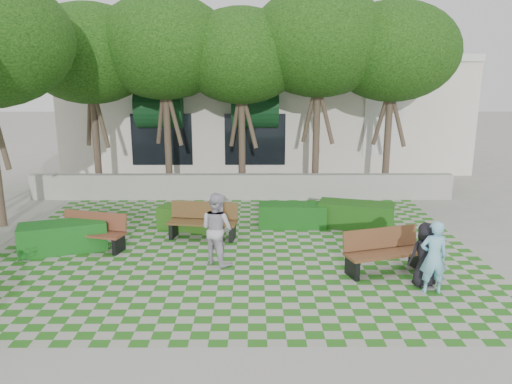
{
  "coord_description": "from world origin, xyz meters",
  "views": [
    {
      "loc": [
        0.44,
        -11.14,
        4.49
      ],
      "look_at": [
        0.5,
        1.5,
        1.4
      ],
      "focal_mm": 35.0,
      "sensor_mm": 36.0,
      "label": 1
    }
  ],
  "objects_px": {
    "hedge_midleft": "(191,218)",
    "person_blue": "(434,257)",
    "bench_west": "(92,232)",
    "hedge_west": "(63,237)",
    "bench_mid": "(203,221)",
    "bench_east": "(384,252)",
    "hedge_midright": "(292,215)",
    "hedge_east": "(356,215)",
    "person_dark": "(425,255)",
    "person_white": "(217,229)"
  },
  "relations": [
    {
      "from": "hedge_east",
      "to": "bench_mid",
      "type": "bearing_deg",
      "value": -168.3
    },
    {
      "from": "person_blue",
      "to": "person_white",
      "type": "xyz_separation_m",
      "value": [
        -4.55,
        1.62,
        0.09
      ]
    },
    {
      "from": "bench_west",
      "to": "person_dark",
      "type": "bearing_deg",
      "value": -1.31
    },
    {
      "from": "bench_mid",
      "to": "person_white",
      "type": "bearing_deg",
      "value": -66.07
    },
    {
      "from": "person_blue",
      "to": "person_white",
      "type": "distance_m",
      "value": 4.83
    },
    {
      "from": "hedge_east",
      "to": "hedge_midleft",
      "type": "xyz_separation_m",
      "value": [
        -4.81,
        -0.1,
        -0.05
      ]
    },
    {
      "from": "bench_east",
      "to": "person_white",
      "type": "relative_size",
      "value": 1.14
    },
    {
      "from": "bench_east",
      "to": "hedge_west",
      "type": "height_order",
      "value": "bench_east"
    },
    {
      "from": "person_dark",
      "to": "person_white",
      "type": "bearing_deg",
      "value": -25.17
    },
    {
      "from": "bench_east",
      "to": "person_blue",
      "type": "height_order",
      "value": "person_blue"
    },
    {
      "from": "bench_mid",
      "to": "hedge_west",
      "type": "distance_m",
      "value": 3.6
    },
    {
      "from": "bench_mid",
      "to": "bench_east",
      "type": "bearing_deg",
      "value": -20.39
    },
    {
      "from": "person_blue",
      "to": "person_dark",
      "type": "distance_m",
      "value": 0.35
    },
    {
      "from": "bench_west",
      "to": "bench_east",
      "type": "bearing_deg",
      "value": 2.92
    },
    {
      "from": "bench_west",
      "to": "hedge_midright",
      "type": "xyz_separation_m",
      "value": [
        5.29,
        1.87,
        -0.11
      ]
    },
    {
      "from": "bench_east",
      "to": "person_white",
      "type": "distance_m",
      "value": 3.89
    },
    {
      "from": "bench_west",
      "to": "person_blue",
      "type": "distance_m",
      "value": 8.28
    },
    {
      "from": "bench_west",
      "to": "hedge_midleft",
      "type": "relative_size",
      "value": 1.02
    },
    {
      "from": "hedge_midright",
      "to": "person_blue",
      "type": "distance_m",
      "value": 5.19
    },
    {
      "from": "bench_west",
      "to": "hedge_west",
      "type": "height_order",
      "value": "bench_west"
    },
    {
      "from": "hedge_midleft",
      "to": "bench_mid",
      "type": "bearing_deg",
      "value": -61.74
    },
    {
      "from": "hedge_west",
      "to": "bench_mid",
      "type": "bearing_deg",
      "value": 15.7
    },
    {
      "from": "hedge_east",
      "to": "person_dark",
      "type": "relative_size",
      "value": 1.53
    },
    {
      "from": "hedge_west",
      "to": "person_blue",
      "type": "xyz_separation_m",
      "value": [
        8.53,
        -2.51,
        0.4
      ]
    },
    {
      "from": "hedge_east",
      "to": "person_dark",
      "type": "height_order",
      "value": "person_dark"
    },
    {
      "from": "bench_west",
      "to": "person_white",
      "type": "distance_m",
      "value": 3.47
    },
    {
      "from": "hedge_east",
      "to": "person_white",
      "type": "distance_m",
      "value": 4.77
    },
    {
      "from": "hedge_west",
      "to": "person_dark",
      "type": "bearing_deg",
      "value": -14.35
    },
    {
      "from": "bench_mid",
      "to": "hedge_east",
      "type": "bearing_deg",
      "value": 20.05
    },
    {
      "from": "bench_mid",
      "to": "bench_west",
      "type": "relative_size",
      "value": 1.02
    },
    {
      "from": "hedge_east",
      "to": "person_white",
      "type": "height_order",
      "value": "person_white"
    },
    {
      "from": "bench_east",
      "to": "hedge_east",
      "type": "distance_m",
      "value": 3.29
    },
    {
      "from": "hedge_midright",
      "to": "person_white",
      "type": "height_order",
      "value": "person_white"
    },
    {
      "from": "hedge_midright",
      "to": "person_dark",
      "type": "distance_m",
      "value": 4.87
    },
    {
      "from": "person_dark",
      "to": "hedge_east",
      "type": "bearing_deg",
      "value": -90.3
    },
    {
      "from": "bench_east",
      "to": "hedge_midright",
      "type": "height_order",
      "value": "bench_east"
    },
    {
      "from": "person_dark",
      "to": "bench_east",
      "type": "bearing_deg",
      "value": -58.01
    },
    {
      "from": "hedge_west",
      "to": "hedge_midright",
      "type": "bearing_deg",
      "value": 18.44
    },
    {
      "from": "bench_mid",
      "to": "person_blue",
      "type": "distance_m",
      "value": 6.16
    },
    {
      "from": "bench_west",
      "to": "hedge_midleft",
      "type": "bearing_deg",
      "value": 50.43
    },
    {
      "from": "bench_east",
      "to": "person_dark",
      "type": "distance_m",
      "value": 1.03
    },
    {
      "from": "hedge_west",
      "to": "person_white",
      "type": "xyz_separation_m",
      "value": [
        3.98,
        -0.89,
        0.5
      ]
    },
    {
      "from": "hedge_west",
      "to": "hedge_midleft",
      "type": "bearing_deg",
      "value": 30.47
    },
    {
      "from": "hedge_midleft",
      "to": "person_blue",
      "type": "distance_m",
      "value": 6.99
    },
    {
      "from": "bench_west",
      "to": "person_white",
      "type": "xyz_separation_m",
      "value": [
        3.29,
        -1.01,
        0.41
      ]
    },
    {
      "from": "bench_east",
      "to": "hedge_midright",
      "type": "xyz_separation_m",
      "value": [
        -1.83,
        3.41,
        -0.13
      ]
    },
    {
      "from": "bench_east",
      "to": "person_white",
      "type": "xyz_separation_m",
      "value": [
        -3.83,
        0.52,
        0.39
      ]
    },
    {
      "from": "person_dark",
      "to": "hedge_west",
      "type": "bearing_deg",
      "value": -23.66
    },
    {
      "from": "hedge_midleft",
      "to": "person_blue",
      "type": "bearing_deg",
      "value": -37.92
    },
    {
      "from": "bench_mid",
      "to": "person_blue",
      "type": "relative_size",
      "value": 1.25
    }
  ]
}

